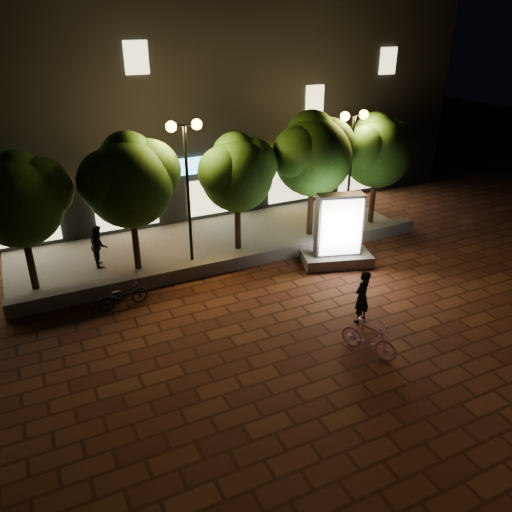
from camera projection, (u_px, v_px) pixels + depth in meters
ground at (295, 319)px, 15.41m from camera, size 80.00×80.00×0.00m
retaining_wall at (241, 260)px, 18.55m from camera, size 16.00×0.45×0.50m
sidewalk at (216, 241)px, 20.67m from camera, size 16.00×5.00×0.08m
building_block at (161, 96)px, 23.81m from camera, size 28.00×8.12×11.30m
tree_far_left at (18, 197)px, 15.68m from camera, size 3.36×2.80×4.63m
tree_left at (130, 178)px, 17.00m from camera, size 3.60×3.00×4.89m
tree_mid at (237, 170)px, 18.68m from camera, size 3.24×2.70×4.50m
tree_right at (314, 152)px, 19.84m from camera, size 3.72×3.10×5.07m
tree_far_right at (378, 148)px, 21.19m from camera, size 3.48×2.90×4.76m
street_lamp_left at (186, 156)px, 17.31m from camera, size 1.26×0.36×5.18m
street_lamp_right at (352, 141)px, 20.14m from camera, size 1.26×0.36×4.98m
ad_kiosk at (338, 237)px, 18.38m from camera, size 2.78×1.94×2.73m
scooter_pink at (369, 338)px, 13.60m from camera, size 1.13×1.73×1.01m
rider at (362, 297)px, 14.93m from camera, size 0.72×0.59×1.70m
scooter_parked at (123, 295)px, 15.85m from camera, size 1.67×0.72×0.85m
pedestrian at (99, 245)px, 18.25m from camera, size 0.63×0.79×1.57m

